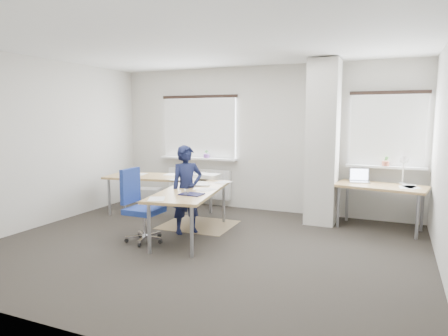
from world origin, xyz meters
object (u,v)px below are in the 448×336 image
at_px(desk_main, 177,184).
at_px(task_chair, 142,222).
at_px(desk_side, 380,188).
at_px(person, 187,190).

bearing_deg(desk_main, task_chair, -99.05).
relative_size(desk_side, task_chair, 1.39).
xyz_separation_m(desk_main, person, (0.41, -0.39, 0.00)).
xyz_separation_m(desk_side, task_chair, (-3.18, -2.10, -0.38)).
distance_m(desk_main, desk_side, 3.37).
height_order(desk_main, desk_side, desk_side).
height_order(desk_side, person, person).
height_order(task_chair, person, person).
xyz_separation_m(task_chair, person, (0.39, 0.66, 0.39)).
bearing_deg(person, desk_side, -21.06).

